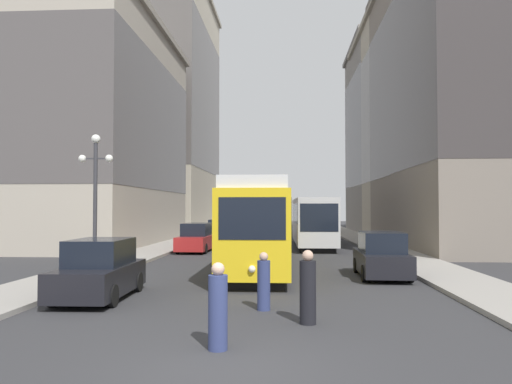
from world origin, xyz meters
TOP-DOWN VIEW (x-y plane):
  - ground_plane at (0.00, 0.00)m, footprint 200.00×200.00m
  - sidewalk_left at (-7.46, 40.00)m, footprint 2.76×120.00m
  - sidewalk_right at (7.46, 40.00)m, footprint 2.76×120.00m
  - streetcar at (-0.17, 15.06)m, footprint 2.67×15.03m
  - transit_bus at (2.83, 27.71)m, footprint 2.79×11.88m
  - parked_car_left_near at (-4.78, 23.15)m, footprint 1.98×4.87m
  - parked_car_left_mid at (-4.78, 33.79)m, footprint 2.02×5.05m
  - parked_car_right_far at (4.78, 11.79)m, footprint 1.97×4.40m
  - parked_car_left_far at (-4.78, 6.46)m, footprint 1.97×4.31m
  - pedestrian_crossing_near at (1.49, 3.44)m, footprint 0.40×0.40m
  - pedestrian_crossing_far at (0.35, 5.00)m, footprint 0.35×0.35m
  - pedestrian_on_sidewalk at (-0.37, 1.12)m, footprint 0.38×0.38m
  - lamp_post_left_near at (-6.68, 10.94)m, footprint 1.41×0.36m
  - building_left_corner at (-13.89, 29.24)m, footprint 10.70×21.02m
  - building_left_midblock at (-15.90, 52.90)m, footprint 14.71×21.78m
  - building_right_corner at (13.94, 41.71)m, footprint 10.81×24.31m
  - building_right_midblock at (14.21, 51.76)m, footprint 11.35×15.09m
  - building_right_far at (16.52, 28.42)m, footprint 15.97×21.87m

SIDE VIEW (x-z plane):
  - ground_plane at x=0.00m, z-range 0.00..0.00m
  - sidewalk_left at x=-7.46m, z-range 0.00..0.15m
  - sidewalk_right at x=7.46m, z-range 0.00..0.15m
  - pedestrian_crossing_far at x=0.35m, z-range -0.05..1.52m
  - pedestrian_on_sidewalk at x=-0.37m, z-range -0.06..1.65m
  - pedestrian_crossing_near at x=1.49m, z-range -0.06..1.71m
  - parked_car_left_far at x=-4.78m, z-range -0.07..1.75m
  - parked_car_right_far at x=4.78m, z-range -0.07..1.75m
  - parked_car_left_near at x=-4.78m, z-range -0.07..1.75m
  - parked_car_left_mid at x=-4.78m, z-range -0.07..1.75m
  - transit_bus at x=2.83m, z-range 0.22..3.67m
  - streetcar at x=-0.17m, z-range 0.16..4.05m
  - lamp_post_left_near at x=-6.68m, z-range 1.02..6.61m
  - building_left_corner at x=-13.89m, z-range 0.23..17.40m
  - building_right_corner at x=13.94m, z-range 0.31..22.00m
  - building_right_far at x=16.52m, z-range 0.31..22.26m
  - building_right_midblock at x=14.21m, z-range 0.32..22.53m
  - building_left_midblock at x=-15.90m, z-range 0.46..30.12m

